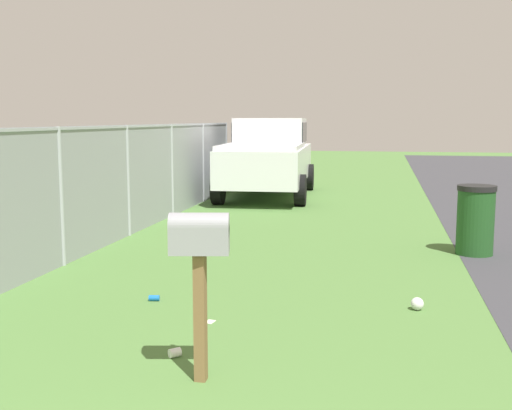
# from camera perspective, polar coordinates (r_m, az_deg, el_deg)

# --- Properties ---
(mailbox) EXTENTS (0.29, 0.49, 1.35)m
(mailbox) POSITION_cam_1_polar(r_m,az_deg,el_deg) (4.89, -5.16, -3.92)
(mailbox) COLOR brown
(mailbox) RESTS_ON ground
(pickup_truck) EXTENTS (5.33, 2.51, 2.09)m
(pickup_truck) POSITION_cam_1_polar(r_m,az_deg,el_deg) (16.97, 1.15, 4.57)
(pickup_truck) COLOR silver
(pickup_truck) RESTS_ON ground
(trash_bin) EXTENTS (0.58, 0.58, 1.07)m
(trash_bin) POSITION_cam_1_polar(r_m,az_deg,el_deg) (10.16, 19.31, -1.28)
(trash_bin) COLOR #1E4C1E
(trash_bin) RESTS_ON ground
(fence_section) EXTENTS (16.63, 0.07, 1.97)m
(fence_section) POSITION_cam_1_polar(r_m,az_deg,el_deg) (10.26, -14.15, 1.90)
(fence_section) COLOR #9EA3A8
(fence_section) RESTS_ON ground
(litter_can_far_scatter) EXTENTS (0.09, 0.13, 0.07)m
(litter_can_far_scatter) POSITION_cam_1_polar(r_m,az_deg,el_deg) (7.36, -9.23, -8.34)
(litter_can_far_scatter) COLOR blue
(litter_can_far_scatter) RESTS_ON ground
(litter_cup_midfield_b) EXTENTS (0.13, 0.13, 0.08)m
(litter_cup_midfield_b) POSITION_cam_1_polar(r_m,az_deg,el_deg) (5.68, -7.38, -13.16)
(litter_cup_midfield_b) COLOR white
(litter_cup_midfield_b) RESTS_ON ground
(litter_wrapper_midfield_a) EXTENTS (0.13, 0.10, 0.01)m
(litter_wrapper_midfield_a) POSITION_cam_1_polar(r_m,az_deg,el_deg) (6.57, -4.20, -10.51)
(litter_wrapper_midfield_a) COLOR silver
(litter_wrapper_midfield_a) RESTS_ON ground
(litter_bag_near_hydrant) EXTENTS (0.14, 0.14, 0.14)m
(litter_bag_near_hydrant) POSITION_cam_1_polar(r_m,az_deg,el_deg) (7.14, 14.43, -8.68)
(litter_bag_near_hydrant) COLOR silver
(litter_bag_near_hydrant) RESTS_ON ground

